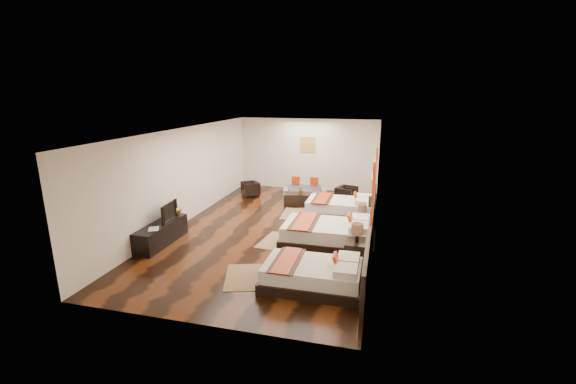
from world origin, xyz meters
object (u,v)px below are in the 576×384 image
(armchair_left, at_px, (250,189))
(sofa, at_px, (305,191))
(tv_console, at_px, (161,233))
(armchair_right, at_px, (347,195))
(nightstand_a, at_px, (356,251))
(book, at_px, (148,230))
(nightstand_b, at_px, (362,224))
(bed_mid, at_px, (329,234))
(tv, at_px, (166,212))
(bed_near, at_px, (313,275))
(coffee_table, at_px, (299,199))
(table_plant, at_px, (301,190))
(bed_far, at_px, (340,207))
(figurine, at_px, (175,208))

(armchair_left, bearing_deg, sofa, 63.92)
(tv_console, bearing_deg, armchair_right, 49.14)
(nightstand_a, relative_size, book, 3.12)
(nightstand_b, bearing_deg, bed_mid, -128.64)
(nightstand_a, height_order, tv, tv)
(nightstand_a, relative_size, armchair_left, 1.62)
(bed_near, xyz_separation_m, armchair_right, (0.04, 6.13, 0.04))
(tv_console, height_order, sofa, tv_console)
(tv_console, distance_m, sofa, 5.94)
(coffee_table, height_order, table_plant, table_plant)
(bed_mid, relative_size, sofa, 1.46)
(bed_far, height_order, table_plant, bed_far)
(figurine, bearing_deg, armchair_left, 81.17)
(bed_mid, distance_m, figurine, 4.23)
(nightstand_a, height_order, armchair_right, nightstand_a)
(figurine, bearing_deg, table_plant, 52.25)
(nightstand_a, bearing_deg, book, -174.49)
(bed_mid, bearing_deg, armchair_right, 89.46)
(bed_near, relative_size, nightstand_b, 2.30)
(tv, bearing_deg, table_plant, -39.53)
(nightstand_a, bearing_deg, table_plant, 117.07)
(bed_near, distance_m, bed_mid, 2.19)
(nightstand_b, bearing_deg, coffee_table, 133.99)
(coffee_table, xyz_separation_m, table_plant, (0.10, -0.01, 0.33))
(nightstand_b, relative_size, figurine, 2.35)
(armchair_left, bearing_deg, tv_console, -45.40)
(tv_console, height_order, book, book)
(sofa, bearing_deg, table_plant, -97.87)
(bed_far, xyz_separation_m, tv, (-4.15, -3.16, 0.52))
(bed_mid, relative_size, table_plant, 9.29)
(nightstand_b, bearing_deg, table_plant, 132.84)
(bed_mid, distance_m, sofa, 4.62)
(bed_mid, relative_size, nightstand_b, 2.69)
(nightstand_b, bearing_deg, tv_console, -159.11)
(bed_near, relative_size, coffee_table, 1.99)
(sofa, height_order, coffee_table, sofa)
(nightstand_a, bearing_deg, bed_near, -122.24)
(tv_console, distance_m, armchair_left, 4.94)
(nightstand_a, relative_size, table_plant, 3.95)
(bed_mid, xyz_separation_m, armchair_left, (-3.55, 3.94, -0.03))
(bed_near, bearing_deg, armchair_right, 89.61)
(bed_near, relative_size, bed_mid, 0.85)
(book, xyz_separation_m, coffee_table, (2.65, 4.78, -0.36))
(bed_mid, distance_m, nightstand_a, 1.25)
(bed_mid, height_order, nightstand_b, bed_mid)
(book, bearing_deg, figurine, 90.00)
(bed_mid, xyz_separation_m, tv_console, (-4.20, -0.96, -0.03))
(nightstand_a, xyz_separation_m, armchair_right, (-0.71, 4.94, -0.05))
(tv_console, distance_m, coffee_table, 5.02)
(tv_console, xyz_separation_m, coffee_table, (2.65, 4.26, -0.08))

